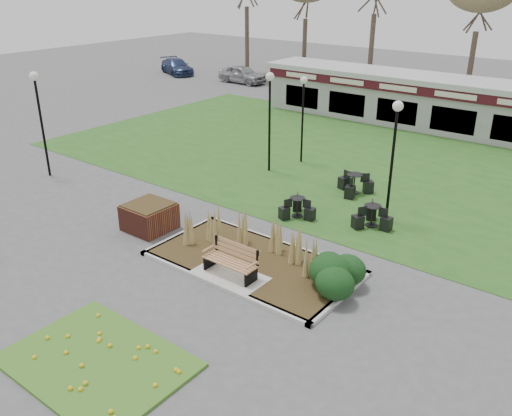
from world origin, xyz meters
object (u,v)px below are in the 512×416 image
Objects in this scene: car_blue at (177,67)px; car_silver at (242,74)px; food_pavilion at (463,107)px; lamp_post_far_left at (270,100)px; lamp_post_mid_right at (303,101)px; car_black at (299,76)px; brick_planter at (149,216)px; park_bench at (232,260)px; lamp_post_far_right at (395,135)px; lamp_post_mid_left at (38,101)px; bistro_set_c at (297,210)px; bistro_set_b at (354,187)px; bistro_set_a at (372,219)px.

car_silver is at bearing -63.29° from car_blue.
lamp_post_far_left is (-4.68, -11.57, 1.73)m from food_pavilion.
lamp_post_mid_right reaches higher than car_black.
food_pavilion is at bearing 66.46° from lamp_post_mid_right.
car_blue is (-7.15, -0.27, -0.06)m from car_silver.
brick_planter is 0.34× the size of car_blue.
park_bench is 1.13× the size of brick_planter.
brick_planter is 8.87m from lamp_post_far_right.
lamp_post_mid_left is 3.29× the size of bistro_set_c.
car_silver reaches higher than bistro_set_b.
lamp_post_mid_left is 14.63m from lamp_post_far_right.
brick_planter is (-4.40, 0.75, -0.11)m from park_bench.
bistro_set_a is 1.06× the size of bistro_set_c.
food_pavilion is 12.60m from lamp_post_far_left.
food_pavilion is at bearing -91.16° from car_black.
lamp_post_mid_right is 7.76m from bistro_set_a.
lamp_post_far_right is (1.86, -13.29, 1.71)m from food_pavilion.
lamp_post_mid_left is at bearing 171.86° from park_bench.
bistro_set_c is at bearing -102.03° from car_blue.
car_blue is (-11.02, -2.62, -0.01)m from car_black.
bistro_set_b is at bearing -27.35° from lamp_post_mid_right.
brick_planter is 0.37× the size of lamp_post_mid_right.
lamp_post_far_right is at bearing 73.88° from park_bench.
park_bench reaches higher than bistro_set_b.
lamp_post_far_right is 4.35m from bistro_set_c.
park_bench is at bearing -107.42° from car_blue.
park_bench is 0.42× the size of lamp_post_mid_right.
lamp_post_far_right is (1.86, 6.43, 2.60)m from park_bench.
lamp_post_mid_right reaches higher than brick_planter.
car_black reaches higher than brick_planter.
car_blue reaches higher than bistro_set_a.
brick_planter is 7.81m from bistro_set_a.
food_pavilion is 17.89× the size of bistro_set_c.
park_bench is at bearing -79.39° from bistro_set_c.
car_black is at bearing -52.04° from car_blue.
lamp_post_far_left reaches higher than park_bench.
bistro_set_a is at bearing 20.47° from bistro_set_c.
bistro_set_a reaches higher than bistro_set_c.
car_silver is at bearing 122.23° from brick_planter.
brick_planter is 0.38× the size of car_black.
lamp_post_far_right is 3.01m from bistro_set_a.
car_blue is at bearing 122.86° from lamp_post_mid_left.
car_black is at bearing 112.72° from brick_planter.
lamp_post_mid_left is 1.13× the size of car_black.
car_silver is (-6.86, 21.95, -2.60)m from lamp_post_mid_left.
lamp_post_far_left is (-4.68, 8.14, 2.61)m from park_bench.
food_pavilion is at bearing 88.35° from bistro_set_b.
lamp_post_mid_right is 7.07m from lamp_post_far_right.
food_pavilion is at bearing 97.96° from lamp_post_far_right.
lamp_post_mid_right is 2.92× the size of bistro_set_c.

